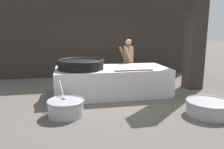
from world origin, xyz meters
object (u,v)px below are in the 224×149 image
Objects in this scene: giant_wok_near at (81,64)px; prep_bowl_meat at (208,107)px; prep_bowl_vegetables at (66,107)px; cook at (128,60)px.

giant_wok_near reaches higher than prep_bowl_meat.
giant_wok_near is 1.57m from prep_bowl_vegetables.
cook is (1.61, 1.08, -0.09)m from giant_wok_near.
prep_bowl_meat is (2.56, -1.91, -0.73)m from giant_wok_near.
giant_wok_near is at bearing 143.30° from prep_bowl_meat.
giant_wok_near is 1.27× the size of prep_bowl_vegetables.
giant_wok_near is 3.27m from prep_bowl_meat.
giant_wok_near is 0.83× the size of cook.
prep_bowl_meat is at bearing -36.70° from giant_wok_near.
prep_bowl_vegetables is 1.06× the size of prep_bowl_meat.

